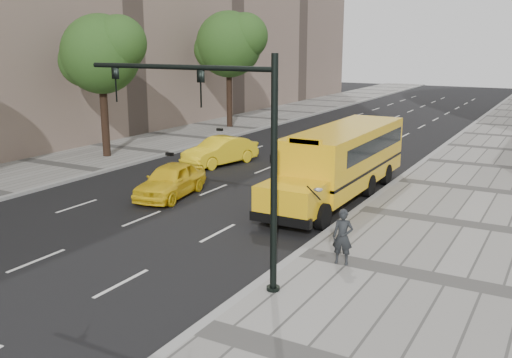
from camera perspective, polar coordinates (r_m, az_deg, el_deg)
The scene contains 11 objects.
ground at distance 25.84m, azimuth -2.42°, elevation -1.38°, with size 140.00×140.00×0.00m, color black.
sidewalk_far at distance 32.82m, azimuth -18.99°, elevation 1.25°, with size 6.00×140.00×0.15m, color gray.
curb_museum at distance 23.34m, azimuth 10.23°, elevation -3.05°, with size 0.30×140.00×0.15m, color gray.
curb_far at distance 30.68m, azimuth -15.24°, elevation 0.70°, with size 0.30×140.00×0.15m, color gray.
tree_b at distance 33.85m, azimuth -15.17°, elevation 12.03°, with size 5.00×4.45×8.20m.
tree_c at distance 44.61m, azimuth -2.63°, elevation 13.36°, with size 5.62×5.00×8.95m.
school_bus at distance 25.30m, azimuth 8.73°, elevation 2.25°, with size 2.96×11.56×3.19m.
taxi_near at distance 25.27m, azimuth -8.54°, elevation -0.13°, with size 1.75×4.35×1.48m, color yellow.
taxi_far at distance 31.64m, azimuth -3.62°, elevation 2.80°, with size 1.61×4.61×1.52m, color yellow.
pedestrian at distance 17.29m, azimuth 8.67°, elevation -5.74°, with size 0.62×0.41×1.69m, color black.
traffic_signal at distance 15.16m, azimuth -2.90°, elevation 3.77°, with size 6.18×0.36×6.40m.
Camera 1 is at (13.17, -21.20, 6.68)m, focal length 40.00 mm.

